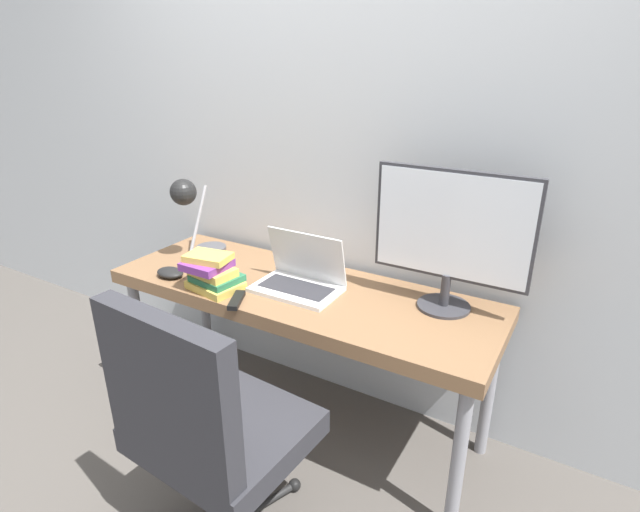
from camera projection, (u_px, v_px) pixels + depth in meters
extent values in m
plane|color=#514C47|center=(266.00, 458.00, 2.17)|extent=(12.00, 12.00, 0.00)
cube|color=silver|center=(340.00, 135.00, 2.19)|extent=(8.00, 0.05, 2.60)
cube|color=brown|center=(299.00, 294.00, 2.15)|extent=(1.70, 0.58, 0.06)
cylinder|color=gray|center=(141.00, 339.00, 2.47)|extent=(0.05, 0.05, 0.64)
cylinder|color=gray|center=(458.00, 462.00, 1.72)|extent=(0.05, 0.05, 0.64)
cylinder|color=gray|center=(204.00, 302.00, 2.83)|extent=(0.05, 0.05, 0.64)
cylinder|color=gray|center=(489.00, 390.00, 2.09)|extent=(0.05, 0.05, 0.64)
cube|color=silver|center=(296.00, 289.00, 2.10)|extent=(0.36, 0.23, 0.02)
cube|color=#2D2D33|center=(296.00, 287.00, 2.09)|extent=(0.31, 0.14, 0.00)
cube|color=silver|center=(307.00, 256.00, 2.12)|extent=(0.36, 0.06, 0.22)
cube|color=navy|center=(307.00, 256.00, 2.12)|extent=(0.32, 0.05, 0.20)
cylinder|color=#333338|center=(444.00, 306.00, 1.96)|extent=(0.21, 0.21, 0.01)
cylinder|color=#333338|center=(445.00, 290.00, 1.94)|extent=(0.04, 0.04, 0.13)
cube|color=#333338|center=(452.00, 226.00, 1.84)|extent=(0.60, 0.02, 0.42)
cube|color=silver|center=(451.00, 227.00, 1.83)|extent=(0.57, 0.00, 0.40)
cylinder|color=#4C4C51|center=(211.00, 248.00, 2.54)|extent=(0.15, 0.15, 0.02)
cylinder|color=#99999E|center=(198.00, 221.00, 2.42)|extent=(0.02, 0.16, 0.33)
sphere|color=black|center=(183.00, 192.00, 2.30)|extent=(0.12, 0.12, 0.12)
sphere|color=black|center=(295.00, 485.00, 2.00)|extent=(0.05, 0.05, 0.05)
cylinder|color=black|center=(265.00, 503.00, 1.92)|extent=(0.13, 0.27, 0.03)
sphere|color=black|center=(221.00, 467.00, 2.09)|extent=(0.05, 0.05, 0.05)
cylinder|color=black|center=(227.00, 493.00, 1.97)|extent=(0.23, 0.20, 0.03)
cylinder|color=#2D2D33|center=(229.00, 480.00, 1.77)|extent=(0.04, 0.04, 0.36)
cube|color=#2D2D33|center=(225.00, 430.00, 1.68)|extent=(0.57, 0.51, 0.09)
cube|color=#2D2D33|center=(167.00, 392.00, 1.42)|extent=(0.51, 0.10, 0.48)
cube|color=gold|center=(216.00, 285.00, 2.12)|extent=(0.24, 0.20, 0.03)
cube|color=#286B47|center=(217.00, 278.00, 2.11)|extent=(0.21, 0.19, 0.03)
cube|color=gold|center=(213.00, 272.00, 2.09)|extent=(0.20, 0.15, 0.03)
cube|color=#753384|center=(207.00, 265.00, 2.08)|extent=(0.17, 0.17, 0.03)
cube|color=gold|center=(208.00, 257.00, 2.08)|extent=(0.20, 0.15, 0.03)
cube|color=black|center=(236.00, 300.00, 2.00)|extent=(0.10, 0.15, 0.02)
ellipsoid|color=black|center=(170.00, 273.00, 2.23)|extent=(0.13, 0.09, 0.04)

